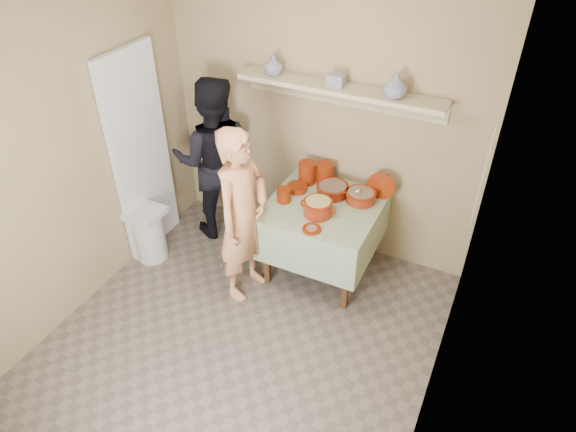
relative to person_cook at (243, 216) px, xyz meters
The scene contains 22 objects.
ground 1.14m from the person_cook, 70.08° to the right, with size 3.50×3.50×0.00m, color #65594F.
tile_panel 1.22m from the person_cook, behind, with size 0.06×0.70×2.00m, color silver.
plate_stack_a 0.83m from the person_cook, 73.28° to the left, with size 0.16×0.16×0.21m, color #671602.
plate_stack_b 0.95m from the person_cook, 65.94° to the left, with size 0.16×0.16×0.20m, color #671602.
bowl_stack 0.46m from the person_cook, 66.80° to the left, with size 0.13×0.13×0.13m, color #671602.
empty_bowl 0.66m from the person_cook, 71.21° to the left, with size 0.19×0.19×0.05m, color #671602.
propped_lid 1.26m from the person_cook, 42.29° to the left, with size 0.26×0.26×0.02m, color #671602.
vase_right 1.62m from the person_cook, 41.85° to the left, with size 0.19×0.19×0.19m, color navy.
vase_left 1.33m from the person_cook, 98.83° to the left, with size 0.16×0.16×0.17m, color navy.
ceramic_box 1.36m from the person_cook, 62.66° to the left, with size 0.14×0.10×0.10m, color navy.
person_cook is the anchor object (origin of this frame).
person_helper 0.96m from the person_cook, 136.63° to the left, with size 0.82×0.64×1.68m, color black.
room_shell 1.13m from the person_cook, 70.08° to the right, with size 3.04×3.54×2.62m.
serving_table 0.76m from the person_cook, 45.21° to the left, with size 0.97×0.97×0.76m.
cazuela_meat_a 0.88m from the person_cook, 52.98° to the left, with size 0.30×0.30×0.10m.
cazuela_meat_b 1.07m from the person_cook, 41.82° to the left, with size 0.28×0.28×0.10m.
ladle 1.03m from the person_cook, 41.03° to the left, with size 0.08×0.26×0.19m.
cazuela_rice 0.64m from the person_cook, 33.86° to the left, with size 0.33×0.25×0.14m.
front_plate 0.59m from the person_cook, 13.45° to the left, with size 0.16×0.16×0.03m.
wall_shelf 1.33m from the person_cook, 62.24° to the left, with size 1.80×0.25×0.21m.
trash_bin 1.19m from the person_cook, behind, with size 0.32×0.32×0.56m.
electrical_cord 1.94m from the person_cook, 22.64° to the left, with size 0.01×0.05×0.90m.
Camera 1 is at (1.58, -2.21, 3.36)m, focal length 32.00 mm.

